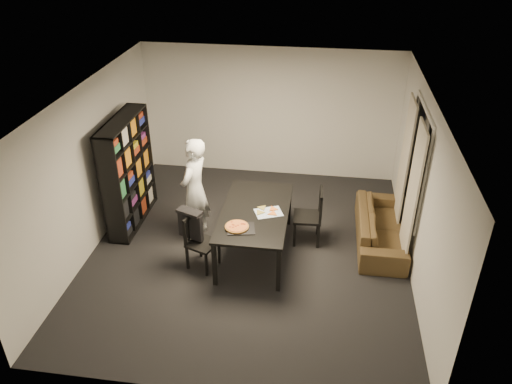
# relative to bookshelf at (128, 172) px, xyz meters

# --- Properties ---
(room) EXTENTS (5.01, 5.51, 2.61)m
(room) POSITION_rel_bookshelf_xyz_m (2.16, -0.60, 0.35)
(room) COLOR black
(room) RESTS_ON ground
(window_pane) EXTENTS (0.02, 1.40, 1.60)m
(window_pane) POSITION_rel_bookshelf_xyz_m (4.64, -0.00, 0.55)
(window_pane) COLOR black
(window_pane) RESTS_ON room
(window_frame) EXTENTS (0.03, 1.52, 1.72)m
(window_frame) POSITION_rel_bookshelf_xyz_m (4.64, -0.00, 0.55)
(window_frame) COLOR white
(window_frame) RESTS_ON room
(curtain_left) EXTENTS (0.03, 0.70, 2.25)m
(curtain_left) POSITION_rel_bookshelf_xyz_m (4.56, -0.52, 0.20)
(curtain_left) COLOR beige
(curtain_left) RESTS_ON room
(curtain_right) EXTENTS (0.03, 0.70, 2.25)m
(curtain_right) POSITION_rel_bookshelf_xyz_m (4.56, 0.52, 0.20)
(curtain_right) COLOR beige
(curtain_right) RESTS_ON room
(bookshelf) EXTENTS (0.35, 1.50, 1.90)m
(bookshelf) POSITION_rel_bookshelf_xyz_m (0.00, 0.00, 0.00)
(bookshelf) COLOR black
(bookshelf) RESTS_ON room
(dining_table) EXTENTS (1.03, 1.86, 0.77)m
(dining_table) POSITION_rel_bookshelf_xyz_m (2.25, -0.61, -0.25)
(dining_table) COLOR black
(dining_table) RESTS_ON room
(chair_left) EXTENTS (0.53, 0.53, 0.88)m
(chair_left) POSITION_rel_bookshelf_xyz_m (1.44, -1.06, -0.45)
(chair_left) COLOR black
(chair_left) RESTS_ON room
(chair_right) EXTENTS (0.46, 0.46, 0.96)m
(chair_right) POSITION_rel_bookshelf_xyz_m (3.14, -0.18, -0.40)
(chair_right) COLOR black
(chair_right) RESTS_ON room
(draped_jacket) EXTENTS (0.42, 0.30, 0.48)m
(draped_jacket) POSITION_rel_bookshelf_xyz_m (1.33, -1.02, -0.23)
(draped_jacket) COLOR black
(draped_jacket) RESTS_ON chair_left
(person) EXTENTS (0.56, 0.72, 1.76)m
(person) POSITION_rel_bookshelf_xyz_m (1.22, -0.29, -0.07)
(person) COLOR silver
(person) RESTS_ON room
(baking_tray) EXTENTS (0.45, 0.39, 0.01)m
(baking_tray) POSITION_rel_bookshelf_xyz_m (2.12, -1.13, -0.17)
(baking_tray) COLOR black
(baking_tray) RESTS_ON dining_table
(pepperoni_pizza) EXTENTS (0.35, 0.35, 0.03)m
(pepperoni_pizza) POSITION_rel_bookshelf_xyz_m (2.06, -1.12, -0.15)
(pepperoni_pizza) COLOR brown
(pepperoni_pizza) RESTS_ON dining_table
(kitchen_towel) EXTENTS (0.48, 0.43, 0.01)m
(kitchen_towel) POSITION_rel_bookshelf_xyz_m (2.47, -0.64, -0.17)
(kitchen_towel) COLOR white
(kitchen_towel) RESTS_ON dining_table
(pizza_slices) EXTENTS (0.41, 0.36, 0.01)m
(pizza_slices) POSITION_rel_bookshelf_xyz_m (2.43, -0.61, -0.16)
(pizza_slices) COLOR #CE7E40
(pizza_slices) RESTS_ON dining_table
(sofa) EXTENTS (0.74, 1.88, 0.55)m
(sofa) POSITION_rel_bookshelf_xyz_m (4.25, -0.04, -0.67)
(sofa) COLOR #41301A
(sofa) RESTS_ON room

